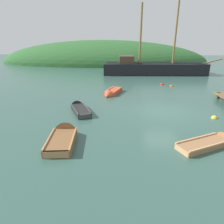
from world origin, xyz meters
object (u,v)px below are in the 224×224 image
object	(u,v)px
rowboat_portside	(211,143)
buoy_orange	(171,86)
buoy_yellow	(214,118)
rowboat_near_dock	(63,138)
sailing_ship	(153,70)
buoy_red	(162,85)
rowboat_center	(112,93)
rowboat_outer_left	(79,109)

from	to	relation	value
rowboat_portside	buoy_orange	size ratio (longest dim) A/B	10.35
buoy_orange	buoy_yellow	world-z (taller)	buoy_yellow
rowboat_near_dock	rowboat_portside	size ratio (longest dim) A/B	0.90
sailing_ship	rowboat_near_dock	world-z (taller)	sailing_ship
rowboat_portside	buoy_red	bearing A→B (deg)	62.60
sailing_ship	buoy_yellow	bearing A→B (deg)	-87.63
rowboat_near_dock	rowboat_center	world-z (taller)	rowboat_near_dock
sailing_ship	buoy_orange	world-z (taller)	sailing_ship
sailing_ship	rowboat_center	world-z (taller)	sailing_ship
sailing_ship	rowboat_outer_left	distance (m)	19.27
buoy_yellow	buoy_red	xyz separation A→B (m)	(-1.73, 10.67, 0.00)
rowboat_near_dock	buoy_orange	size ratio (longest dim) A/B	9.33
rowboat_center	buoy_yellow	xyz separation A→B (m)	(7.45, -5.88, -0.12)
sailing_ship	rowboat_portside	world-z (taller)	sailing_ship
rowboat_outer_left	buoy_orange	world-z (taller)	rowboat_outer_left
rowboat_center	buoy_orange	bearing A→B (deg)	137.77
rowboat_near_dock	rowboat_outer_left	size ratio (longest dim) A/B	0.94
rowboat_center	buoy_orange	xyz separation A→B (m)	(6.67, 3.97, -0.12)
rowboat_portside	rowboat_center	size ratio (longest dim) A/B	1.03
rowboat_outer_left	rowboat_near_dock	bearing A→B (deg)	156.63
rowboat_near_dock	buoy_orange	xyz separation A→B (m)	(8.63, 13.59, -0.13)
rowboat_near_dock	buoy_red	size ratio (longest dim) A/B	7.35
rowboat_portside	buoy_yellow	size ratio (longest dim) A/B	8.83
rowboat_center	buoy_yellow	bearing A→B (deg)	68.75
sailing_ship	rowboat_center	size ratio (longest dim) A/B	5.40
buoy_yellow	rowboat_portside	bearing A→B (deg)	-114.57
rowboat_near_dock	rowboat_center	xyz separation A→B (m)	(1.96, 9.63, -0.00)
rowboat_portside	rowboat_center	world-z (taller)	rowboat_center
rowboat_near_dock	buoy_orange	bearing A→B (deg)	-38.60
buoy_orange	rowboat_near_dock	bearing A→B (deg)	-122.40
rowboat_center	buoy_orange	world-z (taller)	rowboat_center
rowboat_outer_left	buoy_orange	size ratio (longest dim) A/B	9.88
rowboat_center	buoy_yellow	world-z (taller)	rowboat_center
rowboat_portside	rowboat_center	bearing A→B (deg)	93.37
rowboat_near_dock	rowboat_center	bearing A→B (deg)	-17.69
sailing_ship	rowboat_portside	size ratio (longest dim) A/B	5.24
rowboat_portside	buoy_orange	bearing A→B (deg)	58.58
rowboat_center	rowboat_near_dock	bearing A→B (deg)	5.53
rowboat_near_dock	buoy_red	distance (m)	16.33
rowboat_portside	buoy_yellow	xyz separation A→B (m)	(1.70, 3.73, -0.08)
rowboat_outer_left	buoy_yellow	world-z (taller)	rowboat_outer_left
sailing_ship	buoy_red	distance (m)	7.86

